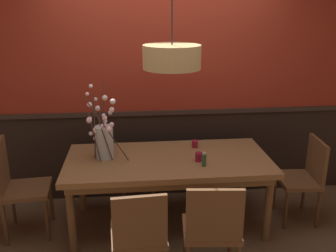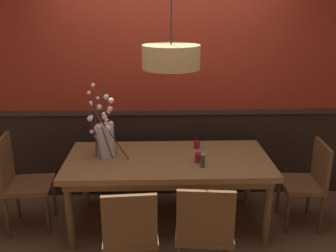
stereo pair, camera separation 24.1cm
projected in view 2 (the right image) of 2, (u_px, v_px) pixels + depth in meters
ground_plane at (168, 223)px, 3.94m from camera, size 24.00×24.00×0.00m
back_wall at (166, 76)px, 4.18m from camera, size 4.65×0.14×2.85m
dining_table at (168, 166)px, 3.74m from camera, size 2.00×0.96×0.74m
chair_near_side_right at (204, 229)px, 2.92m from camera, size 0.49×0.45×0.91m
chair_head_west_end at (20, 179)px, 3.71m from camera, size 0.48×0.48×0.98m
chair_far_side_right at (187, 144)px, 4.65m from camera, size 0.42×0.40×0.97m
chair_far_side_left at (143, 145)px, 4.64m from camera, size 0.42×0.44×0.97m
chair_head_east_end at (309, 179)px, 3.80m from camera, size 0.42×0.48×0.89m
chair_near_side_left at (130, 233)px, 2.90m from camera, size 0.45×0.46×0.89m
vase_with_blossoms at (105, 138)px, 3.70m from camera, size 0.39×0.49×0.73m
candle_holder_nearer_center at (198, 158)px, 3.61m from camera, size 0.07×0.07×0.09m
candle_holder_nearer_edge at (197, 144)px, 3.96m from camera, size 0.07×0.07×0.08m
condiment_bottle at (203, 161)px, 3.49m from camera, size 0.04×0.04×0.14m
pendant_lamp at (171, 57)px, 3.31m from camera, size 0.51×0.51×1.22m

